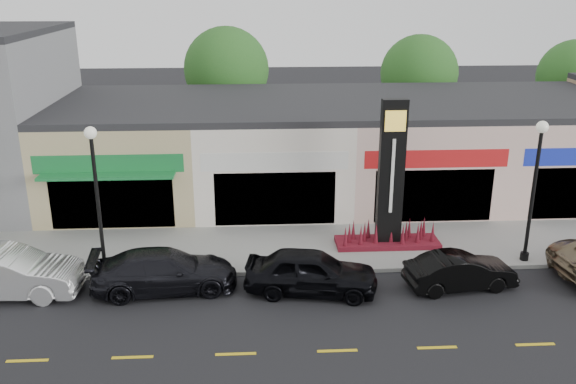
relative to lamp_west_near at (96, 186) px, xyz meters
name	(u,v)px	position (x,y,z in m)	size (l,w,h in m)	color
ground	(326,301)	(8.00, -2.50, -3.48)	(120.00, 120.00, 0.00)	black
sidewalk	(314,246)	(8.00, 1.85, -3.40)	(52.00, 4.30, 0.15)	gray
curb	(319,271)	(8.00, -0.40, -3.40)	(52.00, 0.20, 0.15)	gray
shop_beige	(132,149)	(-0.50, 8.96, -1.08)	(7.00, 10.85, 4.80)	tan
shop_cream	(271,147)	(6.50, 8.97, -1.08)	(7.00, 10.01, 4.80)	beige
shop_pink_w	(408,145)	(13.50, 8.97, -1.08)	(7.00, 10.01, 4.80)	beige
shop_pink_e	(541,143)	(20.50, 8.97, -1.08)	(7.00, 10.01, 4.80)	beige
tree_rear_west	(226,70)	(4.00, 17.00, 1.74)	(5.20, 5.20, 7.83)	#382619
tree_rear_mid	(419,74)	(16.00, 17.00, 1.41)	(4.80, 4.80, 7.29)	#382619
tree_rear_east	(574,76)	(26.00, 17.00, 1.15)	(4.60, 4.60, 6.94)	#382619
lamp_west_near	(96,186)	(0.00, 0.00, 0.00)	(0.44, 0.44, 5.47)	black
lamp_east_near	(535,178)	(16.00, 0.00, 0.00)	(0.44, 0.44, 5.47)	black
pylon_sign	(390,196)	(11.00, 1.70, -1.20)	(4.20, 1.30, 6.00)	maroon
car_white_van	(6,273)	(-2.99, -1.47, -2.63)	(5.14, 1.79, 1.69)	white
car_dark_sedan	(164,271)	(2.41, -1.39, -2.74)	(5.07, 2.06, 1.47)	black
car_black_sedan	(311,272)	(7.55, -1.84, -2.69)	(4.61, 1.85, 1.57)	black
car_black_conv	(460,271)	(12.85, -1.83, -2.83)	(3.90, 1.36, 1.28)	black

